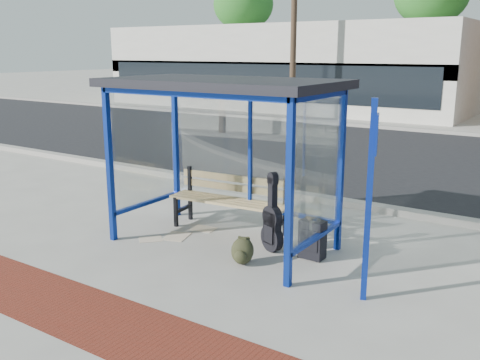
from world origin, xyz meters
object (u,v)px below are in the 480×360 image
Objects in this scene: bench at (231,198)px; guitar_bag at (272,224)px; backpack at (242,252)px; suitcase at (312,239)px.

guitar_bag is at bearing -29.24° from bench.
backpack is at bearing -54.85° from bench.
guitar_bag reaches higher than suitcase.
bench is at bearing 110.51° from backpack.
backpack is (-0.09, -0.64, -0.22)m from guitar_bag.
bench is 1.83× the size of guitar_bag.
bench reaches higher than backpack.
bench is at bearing 179.01° from guitar_bag.
guitar_bag is (1.02, -0.45, -0.13)m from bench.
guitar_bag is at bearing 62.09° from backpack.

